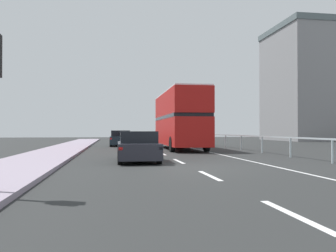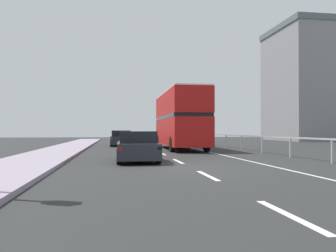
% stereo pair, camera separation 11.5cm
% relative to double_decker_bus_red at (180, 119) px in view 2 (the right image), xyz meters
% --- Properties ---
extents(ground_plane, '(74.81, 120.00, 0.10)m').
position_rel_double_decker_bus_red_xyz_m(ground_plane, '(-2.01, -12.63, -2.34)').
color(ground_plane, '#282A29').
extents(near_sidewalk_kerb, '(2.97, 80.00, 0.14)m').
position_rel_double_decker_bus_red_xyz_m(near_sidewalk_kerb, '(-8.41, -12.63, -2.22)').
color(near_sidewalk_kerb, gray).
rests_on(near_sidewalk_kerb, ground).
extents(lane_paint_markings, '(3.36, 46.00, 0.01)m').
position_rel_double_decker_bus_red_xyz_m(lane_paint_markings, '(-0.01, -4.20, -2.28)').
color(lane_paint_markings, silver).
rests_on(lane_paint_markings, ground).
extents(bridge_side_railing, '(0.10, 42.00, 1.07)m').
position_rel_double_decker_bus_red_xyz_m(bridge_side_railing, '(4.15, -3.63, -1.42)').
color(bridge_side_railing, '#ACBABF').
rests_on(bridge_side_railing, ground).
extents(distant_building_block, '(15.11, 11.60, 16.12)m').
position_rel_double_decker_bus_red_xyz_m(distant_building_block, '(25.06, 19.96, 5.79)').
color(distant_building_block, gray).
rests_on(distant_building_block, ground).
extents(double_decker_bus_red, '(2.64, 10.24, 4.27)m').
position_rel_double_decker_bus_red_xyz_m(double_decker_bus_red, '(0.00, 0.00, 0.00)').
color(double_decker_bus_red, '#B01612').
rests_on(double_decker_bus_red, ground).
extents(hatchback_car_near, '(1.86, 4.23, 1.36)m').
position_rel_double_decker_bus_red_xyz_m(hatchback_car_near, '(-3.85, -10.02, -1.63)').
color(hatchback_car_near, '#25252D').
rests_on(hatchback_car_near, ground).
extents(sedan_car_ahead, '(1.88, 4.44, 1.40)m').
position_rel_double_decker_bus_red_xyz_m(sedan_car_ahead, '(-4.31, 5.87, -1.61)').
color(sedan_car_ahead, '#192832').
rests_on(sedan_car_ahead, ground).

